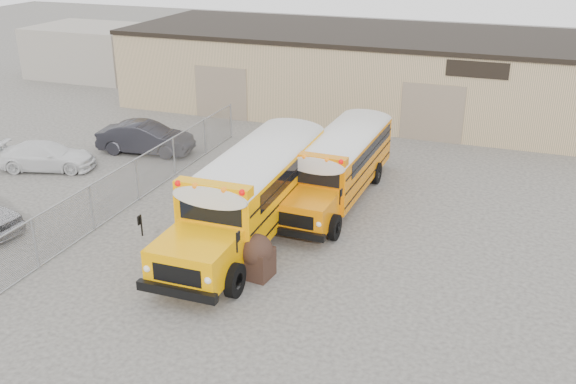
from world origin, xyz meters
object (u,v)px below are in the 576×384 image
(school_bus_left, at_px, (307,134))
(school_bus_right, at_px, (375,123))
(tarp_bundle, at_px, (256,255))
(car_white, at_px, (47,156))
(car_dark, at_px, (146,138))

(school_bus_left, distance_m, school_bus_right, 4.18)
(tarp_bundle, xyz_separation_m, car_white, (-12.87, 5.62, -0.12))
(school_bus_left, relative_size, tarp_bundle, 7.21)
(school_bus_left, xyz_separation_m, tarp_bundle, (1.51, -9.46, -1.04))
(school_bus_right, relative_size, car_dark, 2.03)
(school_bus_right, bearing_deg, school_bus_left, -123.46)
(car_white, xyz_separation_m, car_dark, (3.06, 3.56, 0.13))
(car_white, bearing_deg, car_dark, -58.41)
(car_white, relative_size, car_dark, 0.94)
(school_bus_left, height_order, car_white, school_bus_left)
(tarp_bundle, bearing_deg, school_bus_left, 99.08)
(tarp_bundle, bearing_deg, car_dark, 136.90)
(school_bus_right, distance_m, car_white, 15.53)
(school_bus_right, distance_m, tarp_bundle, 13.00)
(school_bus_left, height_order, school_bus_right, school_bus_left)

